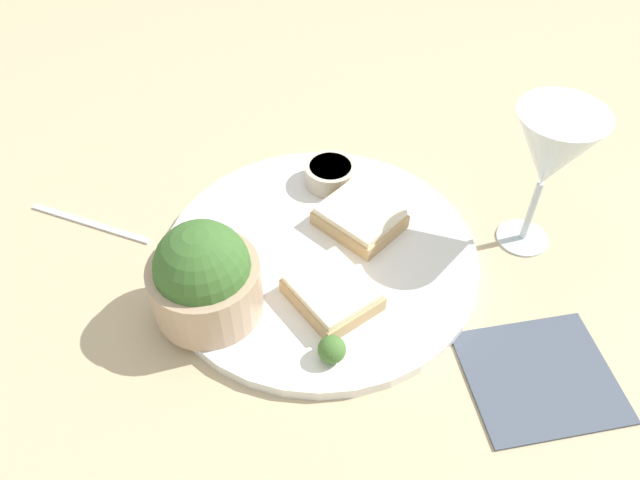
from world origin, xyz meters
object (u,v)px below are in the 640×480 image
at_px(salad_bowl, 203,276).
at_px(napkin, 540,376).
at_px(wine_glass, 551,153).
at_px(fork, 90,222).
at_px(cheese_toast_far, 360,218).
at_px(sauce_ramekin, 330,173).
at_px(cheese_toast_near, 332,292).

distance_m(salad_bowl, napkin, 0.35).
height_order(wine_glass, fork, wine_glass).
distance_m(salad_bowl, cheese_toast_far, 0.20).
xyz_separation_m(cheese_toast_far, fork, (-0.19, -0.26, -0.02)).
height_order(wine_glass, napkin, wine_glass).
xyz_separation_m(sauce_ramekin, napkin, (0.34, 0.02, -0.03)).
height_order(cheese_toast_far, napkin, cheese_toast_far).
distance_m(sauce_ramekin, cheese_toast_far, 0.08).
height_order(sauce_ramekin, fork, sauce_ramekin).
xyz_separation_m(wine_glass, napkin, (0.14, -0.12, -0.13)).
height_order(cheese_toast_near, fork, cheese_toast_near).
distance_m(wine_glass, napkin, 0.23).
xyz_separation_m(napkin, fork, (-0.45, -0.30, 0.00)).
bearing_deg(wine_glass, napkin, -40.89).
relative_size(wine_glass, napkin, 0.99).
distance_m(napkin, fork, 0.54).
relative_size(salad_bowl, cheese_toast_near, 1.24).
bearing_deg(fork, napkin, 33.40).
bearing_deg(wine_glass, cheese_toast_far, -125.94).
bearing_deg(fork, wine_glass, 53.89).
relative_size(sauce_ramekin, cheese_toast_near, 0.70).
bearing_deg(sauce_ramekin, wine_glass, 36.18).
distance_m(salad_bowl, fork, 0.22).
distance_m(wine_glass, fork, 0.54).
xyz_separation_m(sauce_ramekin, fork, (-0.11, -0.28, -0.03)).
xyz_separation_m(wine_glass, fork, (-0.31, -0.42, -0.13)).
bearing_deg(wine_glass, salad_bowl, -106.54).
bearing_deg(napkin, salad_bowl, -136.84).
height_order(salad_bowl, cheese_toast_far, salad_bowl).
bearing_deg(salad_bowl, wine_glass, 73.46).
distance_m(cheese_toast_far, wine_glass, 0.22).
height_order(salad_bowl, sauce_ramekin, salad_bowl).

